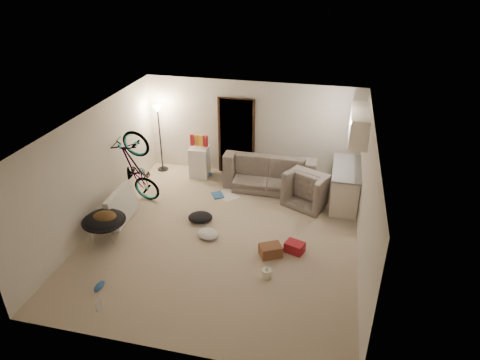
% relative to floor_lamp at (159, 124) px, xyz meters
% --- Properties ---
extents(floor, '(5.50, 6.00, 0.02)m').
position_rel_floor_lamp_xyz_m(floor, '(2.40, -2.65, -1.32)').
color(floor, '#BEAB92').
rests_on(floor, ground).
extents(ceiling, '(5.50, 6.00, 0.02)m').
position_rel_floor_lamp_xyz_m(ceiling, '(2.40, -2.65, 1.20)').
color(ceiling, white).
rests_on(ceiling, wall_back).
extents(wall_back, '(5.50, 0.02, 2.50)m').
position_rel_floor_lamp_xyz_m(wall_back, '(2.40, 0.36, -0.06)').
color(wall_back, beige).
rests_on(wall_back, floor).
extents(wall_front, '(5.50, 0.02, 2.50)m').
position_rel_floor_lamp_xyz_m(wall_front, '(2.40, -5.66, -0.06)').
color(wall_front, beige).
rests_on(wall_front, floor).
extents(wall_left, '(0.02, 6.00, 2.50)m').
position_rel_floor_lamp_xyz_m(wall_left, '(-0.36, -2.65, -0.06)').
color(wall_left, beige).
rests_on(wall_left, floor).
extents(wall_right, '(0.02, 6.00, 2.50)m').
position_rel_floor_lamp_xyz_m(wall_right, '(5.16, -2.65, -0.06)').
color(wall_right, beige).
rests_on(wall_right, floor).
extents(doorway, '(0.85, 0.10, 2.04)m').
position_rel_floor_lamp_xyz_m(doorway, '(2.00, 0.32, -0.29)').
color(doorway, black).
rests_on(doorway, floor).
extents(door_trim, '(0.97, 0.04, 2.10)m').
position_rel_floor_lamp_xyz_m(door_trim, '(2.00, 0.29, -0.29)').
color(door_trim, '#341E12').
rests_on(door_trim, floor).
extents(floor_lamp, '(0.28, 0.28, 1.81)m').
position_rel_floor_lamp_xyz_m(floor_lamp, '(0.00, 0.00, 0.00)').
color(floor_lamp, black).
rests_on(floor_lamp, floor).
extents(kitchen_counter, '(0.60, 1.50, 0.88)m').
position_rel_floor_lamp_xyz_m(kitchen_counter, '(4.83, -0.65, -0.87)').
color(kitchen_counter, silver).
rests_on(kitchen_counter, floor).
extents(counter_top, '(0.64, 1.54, 0.04)m').
position_rel_floor_lamp_xyz_m(counter_top, '(4.83, -0.65, -0.41)').
color(counter_top, gray).
rests_on(counter_top, kitchen_counter).
extents(kitchen_uppers, '(0.38, 1.40, 0.65)m').
position_rel_floor_lamp_xyz_m(kitchen_uppers, '(4.96, -0.65, 0.64)').
color(kitchen_uppers, silver).
rests_on(kitchen_uppers, wall_right).
extents(sofa, '(2.27, 0.89, 0.66)m').
position_rel_floor_lamp_xyz_m(sofa, '(3.01, -0.20, -0.98)').
color(sofa, '#323933').
rests_on(sofa, floor).
extents(armchair, '(1.23, 1.17, 0.63)m').
position_rel_floor_lamp_xyz_m(armchair, '(4.10, -0.78, -0.99)').
color(armchair, '#323933').
rests_on(armchair, floor).
extents(bicycle, '(1.99, 1.04, 1.10)m').
position_rel_floor_lamp_xyz_m(bicycle, '(0.10, -1.71, -0.81)').
color(bicycle, black).
rests_on(bicycle, floor).
extents(book_asset, '(0.23, 0.18, 0.02)m').
position_rel_floor_lamp_xyz_m(book_asset, '(0.95, -5.20, -1.30)').
color(book_asset, '#A41823').
rests_on(book_asset, floor).
extents(mini_fridge, '(0.51, 0.51, 0.81)m').
position_rel_floor_lamp_xyz_m(mini_fridge, '(1.10, -0.10, -0.90)').
color(mini_fridge, white).
rests_on(mini_fridge, floor).
extents(snack_box_0, '(0.11, 0.08, 0.30)m').
position_rel_floor_lamp_xyz_m(snack_box_0, '(0.93, -0.10, -0.31)').
color(snack_box_0, '#A41823').
rests_on(snack_box_0, mini_fridge).
extents(snack_box_1, '(0.11, 0.09, 0.30)m').
position_rel_floor_lamp_xyz_m(snack_box_1, '(1.05, -0.10, -0.31)').
color(snack_box_1, orange).
rests_on(snack_box_1, mini_fridge).
extents(snack_box_2, '(0.11, 0.08, 0.30)m').
position_rel_floor_lamp_xyz_m(snack_box_2, '(1.17, -0.10, -0.31)').
color(snack_box_2, gold).
rests_on(snack_box_2, mini_fridge).
extents(snack_box_3, '(0.12, 0.10, 0.30)m').
position_rel_floor_lamp_xyz_m(snack_box_3, '(1.29, -0.10, -0.31)').
color(snack_box_3, '#A41823').
rests_on(snack_box_3, mini_fridge).
extents(saucer_chair, '(0.88, 0.88, 0.62)m').
position_rel_floor_lamp_xyz_m(saucer_chair, '(0.10, -3.29, -0.94)').
color(saucer_chair, silver).
rests_on(saucer_chair, floor).
extents(hoodie, '(0.54, 0.47, 0.22)m').
position_rel_floor_lamp_xyz_m(hoodie, '(0.15, -3.32, -0.74)').
color(hoodie, '#4E351B').
rests_on(hoodie, saucer_chair).
extents(sofa_drape, '(0.62, 0.53, 0.28)m').
position_rel_floor_lamp_xyz_m(sofa_drape, '(2.06, -0.20, -0.77)').
color(sofa_drape, black).
rests_on(sofa_drape, sofa).
extents(tv_box, '(0.30, 1.10, 0.73)m').
position_rel_floor_lamp_xyz_m(tv_box, '(0.10, -2.53, -0.95)').
color(tv_box, silver).
rests_on(tv_box, floor).
extents(drink_case_a, '(0.50, 0.46, 0.24)m').
position_rel_floor_lamp_xyz_m(drink_case_a, '(3.49, -3.06, -1.19)').
color(drink_case_a, brown).
rests_on(drink_case_a, floor).
extents(drink_case_b, '(0.43, 0.37, 0.21)m').
position_rel_floor_lamp_xyz_m(drink_case_b, '(3.93, -2.83, -1.20)').
color(drink_case_b, '#A41823').
rests_on(drink_case_b, floor).
extents(juicer, '(0.18, 0.18, 0.26)m').
position_rel_floor_lamp_xyz_m(juicer, '(3.53, -3.71, -1.20)').
color(juicer, white).
rests_on(juicer, floor).
extents(newspaper, '(0.69, 0.69, 0.01)m').
position_rel_floor_lamp_xyz_m(newspaper, '(2.07, -0.96, -1.30)').
color(newspaper, silver).
rests_on(newspaper, floor).
extents(book_blue, '(0.38, 0.41, 0.03)m').
position_rel_floor_lamp_xyz_m(book_blue, '(1.85, -1.05, -1.29)').
color(book_blue, '#2C5DA0').
rests_on(book_blue, floor).
extents(book_white, '(0.24, 0.31, 0.03)m').
position_rel_floor_lamp_xyz_m(book_white, '(1.83, -2.24, -1.29)').
color(book_white, silver).
rests_on(book_white, floor).
extents(shoe_0, '(0.28, 0.20, 0.09)m').
position_rel_floor_lamp_xyz_m(shoe_0, '(1.31, -0.10, -1.26)').
color(shoe_0, '#2C5DA0').
rests_on(shoe_0, floor).
extents(shoe_1, '(0.25, 0.24, 0.09)m').
position_rel_floor_lamp_xyz_m(shoe_1, '(2.01, -0.32, -1.26)').
color(shoe_1, slate).
rests_on(shoe_1, floor).
extents(shoe_2, '(0.13, 0.29, 0.11)m').
position_rel_floor_lamp_xyz_m(shoe_2, '(0.70, -4.67, -1.25)').
color(shoe_2, '#2C5DA0').
rests_on(shoe_2, floor).
extents(clothes_lump_a, '(0.62, 0.57, 0.17)m').
position_rel_floor_lamp_xyz_m(clothes_lump_a, '(1.77, -2.19, -1.22)').
color(clothes_lump_a, black).
rests_on(clothes_lump_a, floor).
extents(clothes_lump_c, '(0.58, 0.54, 0.14)m').
position_rel_floor_lamp_xyz_m(clothes_lump_c, '(2.12, -2.74, -1.24)').
color(clothes_lump_c, silver).
rests_on(clothes_lump_c, floor).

